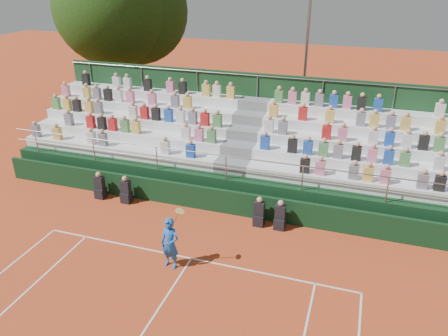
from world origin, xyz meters
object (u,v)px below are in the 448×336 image
(tree_west, at_px, (112,7))
(floodlight_mast, at_px, (307,40))
(tennis_player, at_px, (170,243))
(tree_east, at_px, (136,11))

(tree_west, relative_size, floodlight_mast, 1.10)
(tree_west, bearing_deg, tennis_player, -54.67)
(tennis_player, distance_m, floodlight_mast, 14.57)
(tree_east, bearing_deg, tennis_player, -59.40)
(tennis_player, height_order, floodlight_mast, floodlight_mast)
(tennis_player, height_order, tree_west, tree_west)
(tree_east, relative_size, floodlight_mast, 1.04)
(tennis_player, bearing_deg, tree_east, 120.60)
(tennis_player, xyz_separation_m, tree_west, (-9.82, 13.85, 5.75))
(tennis_player, bearing_deg, tree_west, 125.33)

